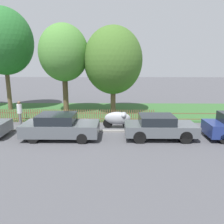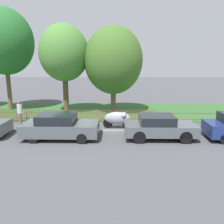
# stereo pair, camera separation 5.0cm
# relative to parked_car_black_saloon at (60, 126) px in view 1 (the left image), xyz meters

# --- Properties ---
(ground_plane) EXTENTS (120.00, 120.00, 0.00)m
(ground_plane) POSITION_rel_parked_car_black_saloon_xyz_m (-0.40, 1.10, -0.70)
(ground_plane) COLOR #4C4C51
(kerb_stone) EXTENTS (33.33, 0.20, 0.12)m
(kerb_stone) POSITION_rel_parked_car_black_saloon_xyz_m (-0.40, 1.20, -0.64)
(kerb_stone) COLOR gray
(kerb_stone) RESTS_ON ground
(grass_strip) EXTENTS (33.33, 7.86, 0.01)m
(grass_strip) POSITION_rel_parked_car_black_saloon_xyz_m (-0.40, 7.39, -0.69)
(grass_strip) COLOR #33602D
(grass_strip) RESTS_ON ground
(park_fence) EXTENTS (33.33, 0.05, 0.94)m
(park_fence) POSITION_rel_parked_car_black_saloon_xyz_m (-0.40, 3.47, -0.23)
(park_fence) COLOR brown
(park_fence) RESTS_ON ground
(parked_car_black_saloon) EXTENTS (4.17, 1.88, 1.39)m
(parked_car_black_saloon) POSITION_rel_parked_car_black_saloon_xyz_m (0.00, 0.00, 0.00)
(parked_car_black_saloon) COLOR #51565B
(parked_car_black_saloon) RESTS_ON ground
(parked_car_navy_estate) EXTENTS (3.91, 1.77, 1.33)m
(parked_car_navy_estate) POSITION_rel_parked_car_black_saloon_xyz_m (5.50, 0.04, -0.01)
(parked_car_navy_estate) COLOR #51565B
(parked_car_navy_estate) RESTS_ON ground
(covered_motorcycle) EXTENTS (1.89, 0.78, 1.08)m
(covered_motorcycle) POSITION_rel_parked_car_black_saloon_xyz_m (3.26, 2.03, -0.04)
(covered_motorcycle) COLOR black
(covered_motorcycle) RESTS_ON ground
(tree_behind_motorcycle) EXTENTS (4.98, 4.98, 8.87)m
(tree_behind_motorcycle) POSITION_rel_parked_car_black_saloon_xyz_m (-6.62, 7.94, 5.29)
(tree_behind_motorcycle) COLOR brown
(tree_behind_motorcycle) RESTS_ON ground
(tree_mid_park) EXTENTS (4.02, 4.02, 7.30)m
(tree_mid_park) POSITION_rel_parked_car_black_saloon_xyz_m (-1.16, 6.65, 4.26)
(tree_mid_park) COLOR brown
(tree_mid_park) RESTS_ON ground
(tree_far_left) EXTENTS (4.80, 4.80, 7.15)m
(tree_far_left) POSITION_rel_parked_car_black_saloon_xyz_m (2.87, 6.77, 3.68)
(tree_far_left) COLOR brown
(tree_far_left) RESTS_ON ground
(pedestrian_near_fence) EXTENTS (0.42, 0.42, 1.64)m
(pedestrian_near_fence) POSITION_rel_parked_car_black_saloon_xyz_m (-3.49, 2.85, 0.22)
(pedestrian_near_fence) COLOR slate
(pedestrian_near_fence) RESTS_ON ground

